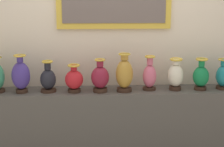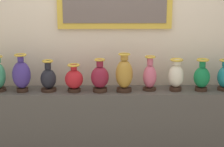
# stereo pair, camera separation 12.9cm
# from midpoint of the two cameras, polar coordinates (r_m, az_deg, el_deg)

# --- Properties ---
(display_shelf) EXTENTS (3.30, 0.37, 0.85)m
(display_shelf) POSITION_cam_midpoint_polar(r_m,az_deg,el_deg) (3.66, 1.02, -9.23)
(display_shelf) COLOR #4C4742
(display_shelf) RESTS_ON ground_plane
(back_wall) EXTENTS (5.44, 0.14, 2.96)m
(back_wall) POSITION_cam_midpoint_polar(r_m,az_deg,el_deg) (3.65, 0.97, 7.90)
(back_wall) COLOR beige
(back_wall) RESTS_ON ground_plane
(vase_indigo) EXTENTS (0.18, 0.18, 0.39)m
(vase_indigo) POSITION_cam_midpoint_polar(r_m,az_deg,el_deg) (3.52, -14.03, -0.19)
(vase_indigo) COLOR #382319
(vase_indigo) RESTS_ON display_shelf
(vase_onyx) EXTENTS (0.16, 0.16, 0.33)m
(vase_onyx) POSITION_cam_midpoint_polar(r_m,az_deg,el_deg) (3.50, -9.66, -0.84)
(vase_onyx) COLOR #382319
(vase_onyx) RESTS_ON display_shelf
(vase_crimson) EXTENTS (0.18, 0.18, 0.29)m
(vase_crimson) POSITION_cam_midpoint_polar(r_m,az_deg,el_deg) (3.45, -5.37, -0.95)
(vase_crimson) COLOR #382319
(vase_crimson) RESTS_ON display_shelf
(vase_burgundy) EXTENTS (0.18, 0.18, 0.34)m
(vase_burgundy) POSITION_cam_midpoint_polar(r_m,az_deg,el_deg) (3.42, -0.99, -0.67)
(vase_burgundy) COLOR #382319
(vase_burgundy) RESTS_ON display_shelf
(vase_ochre) EXTENTS (0.18, 0.18, 0.40)m
(vase_ochre) POSITION_cam_midpoint_polar(r_m,az_deg,el_deg) (3.43, 3.15, -0.15)
(vase_ochre) COLOR #382319
(vase_ochre) RESTS_ON display_shelf
(vase_rose) EXTENTS (0.14, 0.14, 0.36)m
(vase_rose) POSITION_cam_midpoint_polar(r_m,az_deg,el_deg) (3.51, 7.44, -0.41)
(vase_rose) COLOR #382319
(vase_rose) RESTS_ON display_shelf
(vase_ivory) EXTENTS (0.16, 0.16, 0.34)m
(vase_ivory) POSITION_cam_midpoint_polar(r_m,az_deg,el_deg) (3.54, 11.78, -0.32)
(vase_ivory) COLOR #382319
(vase_ivory) RESTS_ON display_shelf
(vase_emerald) EXTENTS (0.16, 0.16, 0.34)m
(vase_emerald) POSITION_cam_midpoint_polar(r_m,az_deg,el_deg) (3.60, 15.91, -0.52)
(vase_emerald) COLOR #382319
(vase_emerald) RESTS_ON display_shelf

